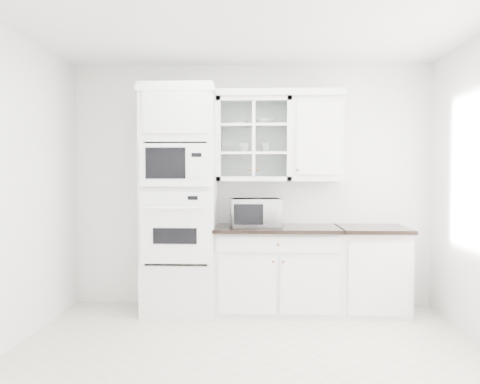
{
  "coord_description": "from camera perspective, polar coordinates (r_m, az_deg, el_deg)",
  "views": [
    {
      "loc": [
        0.09,
        -3.52,
        1.48
      ],
      "look_at": [
        -0.1,
        1.05,
        1.3
      ],
      "focal_mm": 35.0,
      "sensor_mm": 36.0,
      "label": 1
    }
  ],
  "objects": [
    {
      "name": "room_shell",
      "position": [
        3.97,
        1.08,
        6.58
      ],
      "size": [
        4.0,
        3.5,
        2.7
      ],
      "color": "white",
      "rests_on": "ground"
    },
    {
      "name": "bowl_a",
      "position": [
        5.16,
        -0.13,
        8.41
      ],
      "size": [
        0.22,
        0.22,
        0.05
      ],
      "primitive_type": "imported",
      "rotation": [
        0.0,
        0.0,
        -0.15
      ],
      "color": "white",
      "rests_on": "upper_cabinet_glass"
    },
    {
      "name": "cup_a",
      "position": [
        5.12,
        0.56,
        5.4
      ],
      "size": [
        0.16,
        0.16,
        0.1
      ],
      "primitive_type": "imported",
      "rotation": [
        0.0,
        0.0,
        -0.31
      ],
      "color": "white",
      "rests_on": "upper_cabinet_glass"
    },
    {
      "name": "crown_molding",
      "position": [
        5.16,
        0.52,
        11.79
      ],
      "size": [
        2.14,
        0.38,
        0.07
      ],
      "primitive_type": "cube",
      "color": "white",
      "rests_on": "room_shell"
    },
    {
      "name": "cup_b",
      "position": [
        5.12,
        3.14,
        5.41
      ],
      "size": [
        0.13,
        0.13,
        0.11
      ],
      "primitive_type": "imported",
      "rotation": [
        0.0,
        0.0,
        0.11
      ],
      "color": "white",
      "rests_on": "upper_cabinet_glass"
    },
    {
      "name": "base_cabinet_run",
      "position": [
        5.08,
        4.53,
        -9.31
      ],
      "size": [
        1.32,
        0.67,
        0.92
      ],
      "color": "white",
      "rests_on": "ground"
    },
    {
      "name": "upper_cabinet_solid",
      "position": [
        5.16,
        9.27,
        6.33
      ],
      "size": [
        0.55,
        0.33,
        0.9
      ],
      "primitive_type": "cube",
      "color": "white",
      "rests_on": "room_shell"
    },
    {
      "name": "ground",
      "position": [
        3.82,
        0.91,
        -20.45
      ],
      "size": [
        4.0,
        3.5,
        0.01
      ],
      "primitive_type": "cube",
      "color": "beige",
      "rests_on": "ground"
    },
    {
      "name": "oven_column",
      "position": [
        5.02,
        -7.26,
        -0.97
      ],
      "size": [
        0.76,
        0.68,
        2.4
      ],
      "color": "white",
      "rests_on": "ground"
    },
    {
      "name": "upper_cabinet_glass",
      "position": [
        5.12,
        1.71,
        6.39
      ],
      "size": [
        0.8,
        0.33,
        0.9
      ],
      "color": "white",
      "rests_on": "room_shell"
    },
    {
      "name": "extra_base_cabinet",
      "position": [
        5.21,
        15.72,
        -9.08
      ],
      "size": [
        0.72,
        0.67,
        0.92
      ],
      "color": "white",
      "rests_on": "ground"
    },
    {
      "name": "countertop_microwave",
      "position": [
        4.96,
        1.9,
        -2.5
      ],
      "size": [
        0.57,
        0.5,
        0.3
      ],
      "primitive_type": "imported",
      "rotation": [
        0.0,
        0.0,
        3.28
      ],
      "color": "white",
      "rests_on": "base_cabinet_run"
    },
    {
      "name": "bowl_b",
      "position": [
        5.14,
        3.08,
        8.52
      ],
      "size": [
        0.2,
        0.2,
        0.06
      ],
      "primitive_type": "imported",
      "rotation": [
        0.0,
        0.0,
        -0.01
      ],
      "color": "white",
      "rests_on": "upper_cabinet_glass"
    }
  ]
}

